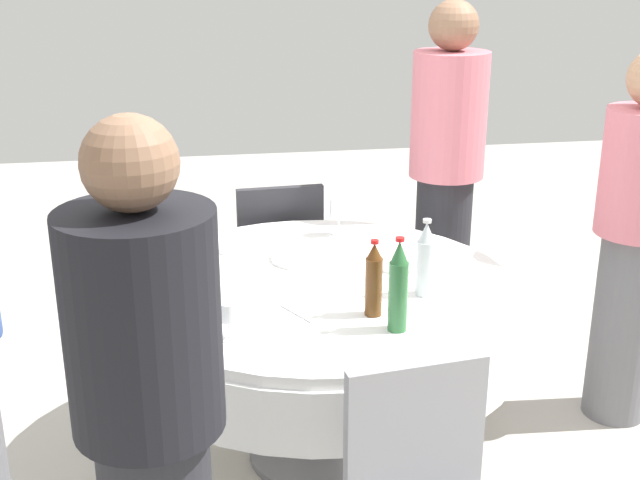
% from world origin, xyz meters
% --- Properties ---
extents(ground_plane, '(10.00, 10.00, 0.00)m').
position_xyz_m(ground_plane, '(0.00, 0.00, 0.00)').
color(ground_plane, '#B7B2A8').
extents(dining_table, '(1.47, 1.47, 0.74)m').
position_xyz_m(dining_table, '(0.00, 0.00, 0.59)').
color(dining_table, white).
rests_on(dining_table, ground_plane).
extents(bottle_brown_front, '(0.06, 0.06, 0.27)m').
position_xyz_m(bottle_brown_front, '(-0.31, -0.13, 0.86)').
color(bottle_brown_front, '#593314').
rests_on(bottle_brown_front, dining_table).
extents(bottle_green_left, '(0.06, 0.06, 0.32)m').
position_xyz_m(bottle_green_left, '(-0.43, -0.18, 0.89)').
color(bottle_green_left, '#2D6B38').
rests_on(bottle_green_left, dining_table).
extents(bottle_clear_near, '(0.07, 0.07, 0.28)m').
position_xyz_m(bottle_clear_near, '(-0.17, -0.35, 0.87)').
color(bottle_clear_near, silver).
rests_on(bottle_clear_near, dining_table).
extents(wine_glass_west, '(0.07, 0.07, 0.16)m').
position_xyz_m(wine_glass_west, '(0.50, -0.16, 0.85)').
color(wine_glass_west, white).
rests_on(wine_glass_west, dining_table).
extents(wine_glass_right, '(0.07, 0.07, 0.13)m').
position_xyz_m(wine_glass_right, '(-0.41, 0.36, 0.83)').
color(wine_glass_right, white).
rests_on(wine_glass_right, dining_table).
extents(plate_south, '(0.25, 0.25, 0.02)m').
position_xyz_m(plate_south, '(0.24, 0.03, 0.75)').
color(plate_south, white).
rests_on(plate_south, dining_table).
extents(plate_outer, '(0.22, 0.22, 0.02)m').
position_xyz_m(plate_outer, '(0.12, -0.33, 0.75)').
color(plate_outer, white).
rests_on(plate_outer, dining_table).
extents(spoon_left, '(0.17, 0.10, 0.00)m').
position_xyz_m(spoon_left, '(-0.26, 0.12, 0.74)').
color(spoon_left, silver).
rests_on(spoon_left, dining_table).
extents(knife_near, '(0.12, 0.15, 0.00)m').
position_xyz_m(knife_near, '(-0.27, 0.41, 0.74)').
color(knife_near, silver).
rests_on(knife_near, dining_table).
extents(folded_napkin, '(0.21, 0.21, 0.02)m').
position_xyz_m(folded_napkin, '(0.43, 0.36, 0.75)').
color(folded_napkin, white).
rests_on(folded_napkin, dining_table).
extents(person_left, '(0.34, 0.34, 1.55)m').
position_xyz_m(person_left, '(0.10, -1.30, 0.81)').
color(person_left, slate).
rests_on(person_left, ground_plane).
extents(person_near, '(0.34, 0.34, 1.60)m').
position_xyz_m(person_near, '(-1.12, 0.57, 0.84)').
color(person_near, '#26262B').
rests_on(person_near, ground_plane).
extents(person_west, '(0.34, 0.34, 1.69)m').
position_xyz_m(person_west, '(0.76, -0.71, 0.89)').
color(person_west, '#26262B').
rests_on(person_west, ground_plane).
extents(chair_mid, '(0.42, 0.42, 0.87)m').
position_xyz_m(chair_mid, '(0.92, 0.06, 0.52)').
color(chair_mid, '#2D2D33').
rests_on(chair_mid, ground_plane).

